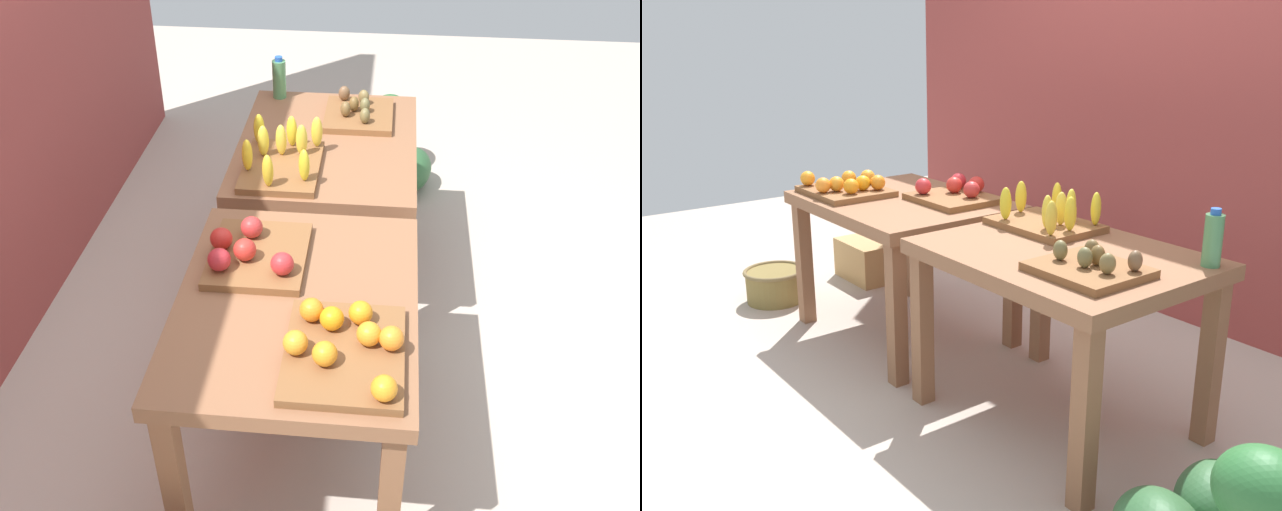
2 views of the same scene
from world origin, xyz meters
TOP-DOWN VIEW (x-y plane):
  - ground_plane at (0.00, 0.00)m, footprint 8.00×8.00m
  - display_table_left at (-0.56, 0.00)m, footprint 1.04×0.80m
  - display_table_right at (0.56, 0.00)m, footprint 1.04×0.80m
  - orange_bin at (-0.81, -0.18)m, footprint 0.44×0.38m
  - apple_bin at (-0.36, 0.18)m, footprint 0.40×0.36m
  - banana_crate at (0.30, 0.17)m, footprint 0.44×0.32m
  - kiwi_bin at (0.81, -0.12)m, footprint 0.36×0.32m
  - water_bottle at (1.01, 0.28)m, footprint 0.07×0.07m
  - watermelon_pile at (1.48, -0.27)m, footprint 0.64×0.67m

SIDE VIEW (x-z plane):
  - ground_plane at x=0.00m, z-range 0.00..0.00m
  - watermelon_pile at x=1.48m, z-range -0.06..0.42m
  - display_table_left at x=-0.56m, z-range 0.26..0.98m
  - display_table_right at x=0.56m, z-range 0.26..0.98m
  - kiwi_bin at x=0.81m, z-range 0.70..0.80m
  - apple_bin at x=-0.36m, z-range 0.71..0.82m
  - orange_bin at x=-0.81m, z-range 0.71..0.82m
  - banana_crate at x=0.30m, z-range 0.69..0.86m
  - water_bottle at x=1.01m, z-range 0.72..0.93m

